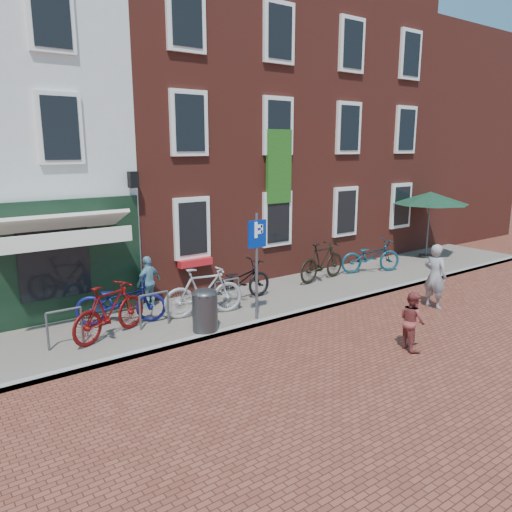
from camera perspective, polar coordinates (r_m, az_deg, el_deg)
ground at (r=11.57m, az=-2.18°, el=-8.77°), size 80.00×80.00×0.00m
sidewalk at (r=13.25m, az=-2.21°, el=-5.73°), size 24.00×3.00×0.10m
building_brick_mid at (r=17.87m, az=-9.78°, el=14.91°), size 6.00×8.00×10.00m
building_brick_right at (r=21.24m, az=5.36°, el=14.63°), size 6.00×8.00×10.00m
filler_right at (r=25.98m, az=16.46°, el=12.69°), size 7.00×8.00×9.00m
litter_bin at (r=11.26m, az=-5.92°, el=-5.94°), size 0.58×0.58×1.06m
parking_sign at (r=11.65m, az=0.10°, el=0.65°), size 0.50×0.08×2.59m
parasol at (r=19.49m, az=19.49°, el=6.60°), size 2.79×2.79×2.57m
woman at (r=13.85m, az=19.96°, el=-2.19°), size 0.46×0.66×1.72m
boy at (r=10.94m, az=17.57°, el=-7.13°), size 0.65×0.74×1.26m
cafe_person at (r=13.05m, az=-12.28°, el=-2.94°), size 0.87×0.62×1.37m
bicycle_1 at (r=11.27m, az=-16.53°, el=-6.05°), size 2.09×1.31×1.22m
bicycle_2 at (r=12.09m, az=-15.35°, el=-5.02°), size 2.20×1.54×1.10m
bicycle_3 at (r=12.25m, az=-6.05°, el=-4.11°), size 2.10×0.97×1.22m
bicycle_4 at (r=13.30m, az=-1.99°, el=-2.97°), size 2.13×0.86×1.10m
bicycle_5 at (r=15.48m, az=7.65°, el=-0.62°), size 2.08×0.83×1.22m
bicycle_6 at (r=16.81m, az=13.08°, el=-0.01°), size 2.21×1.44×1.10m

